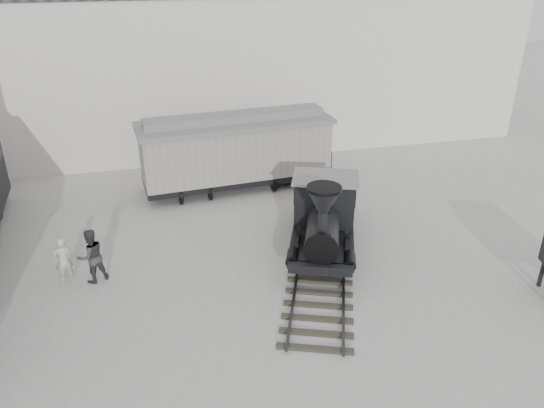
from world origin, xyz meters
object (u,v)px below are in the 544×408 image
object	(u,v)px
locomotive	(324,219)
visitor_a	(63,260)
boxcar	(236,150)
visitor_b	(91,256)

from	to	relation	value
locomotive	visitor_a	world-z (taller)	locomotive
locomotive	visitor_a	size ratio (longest dim) A/B	6.30
boxcar	visitor_b	bearing A→B (deg)	-137.85
visitor_a	boxcar	bearing A→B (deg)	-156.44
visitor_a	visitor_b	distance (m)	0.96
visitor_b	boxcar	bearing A→B (deg)	-159.07
visitor_b	visitor_a	bearing A→B (deg)	-40.86
boxcar	visitor_a	xyz separation A→B (m)	(-6.96, -6.24, -1.07)
boxcar	visitor_a	distance (m)	9.41
visitor_a	locomotive	bearing A→B (deg)	160.43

